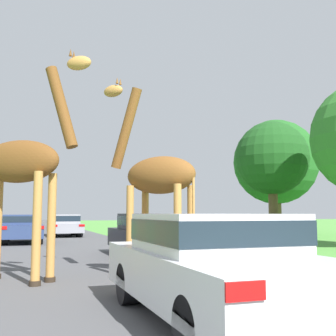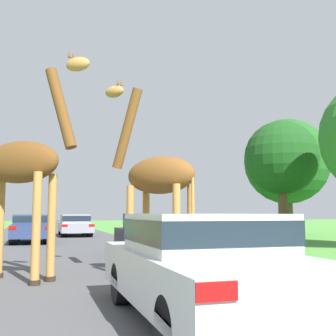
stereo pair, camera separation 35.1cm
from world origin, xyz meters
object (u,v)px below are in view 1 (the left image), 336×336
object	(u,v)px
car_queue_right	(22,228)
car_far_ahead	(64,224)
tree_centre_back	(272,159)
car_lead_maroon	(214,263)
tree_left_edge	(276,162)
giraffe_companion	(22,169)
car_queue_left	(150,234)
giraffe_near_road	(156,178)

from	to	relation	value
car_queue_right	car_far_ahead	xyz separation A→B (m)	(2.54, 5.55, -0.01)
tree_centre_back	car_lead_maroon	bearing A→B (deg)	-125.89
car_lead_maroon	tree_left_edge	world-z (taller)	tree_left_edge
giraffe_companion	tree_centre_back	xyz separation A→B (m)	(12.42, 9.54, 1.91)
car_queue_right	tree_left_edge	bearing A→B (deg)	9.75
tree_centre_back	car_queue_left	bearing A→B (deg)	-147.25
car_far_ahead	tree_centre_back	bearing A→B (deg)	-40.08
giraffe_companion	car_lead_maroon	distance (m)	5.11
car_queue_left	tree_centre_back	world-z (taller)	tree_centre_back
car_queue_left	car_far_ahead	size ratio (longest dim) A/B	0.95
tree_left_edge	tree_centre_back	xyz separation A→B (m)	(-3.90, -5.52, -0.61)
giraffe_companion	car_queue_left	xyz separation A→B (m)	(4.10, 4.19, -1.62)
car_lead_maroon	car_queue_left	xyz separation A→B (m)	(1.59, 8.34, -0.01)
car_far_ahead	giraffe_companion	bearing A→B (deg)	-98.25
car_far_ahead	tree_left_edge	distance (m)	14.62
giraffe_companion	tree_centre_back	world-z (taller)	tree_centre_back
car_queue_right	tree_centre_back	bearing A→B (deg)	-12.43
car_queue_left	car_far_ahead	bearing A→B (deg)	96.34
car_lead_maroon	car_queue_right	world-z (taller)	car_lead_maroon
tree_left_edge	tree_centre_back	size ratio (longest dim) A/B	1.24
car_far_ahead	giraffe_near_road	bearing A→B (deg)	-88.95
car_queue_left	tree_centre_back	distance (m)	10.50
car_lead_maroon	car_queue_right	distance (m)	16.60
car_lead_maroon	tree_centre_back	xyz separation A→B (m)	(9.91, 13.69, 3.52)
car_queue_left	giraffe_near_road	bearing A→B (deg)	-104.83
car_queue_right	car_far_ahead	world-z (taller)	car_queue_right
car_far_ahead	car_queue_right	bearing A→B (deg)	-114.56
giraffe_companion	tree_centre_back	bearing A→B (deg)	164.63
giraffe_near_road	car_far_ahead	bearing A→B (deg)	50.29
car_queue_left	tree_left_edge	distance (m)	16.87
car_queue_right	car_far_ahead	distance (m)	6.10
giraffe_companion	tree_left_edge	world-z (taller)	tree_left_edge
car_lead_maroon	car_queue_right	bearing A→B (deg)	98.53
tree_left_edge	car_far_ahead	bearing A→B (deg)	168.66
car_lead_maroon	car_far_ahead	size ratio (longest dim) A/B	0.98
car_queue_right	tree_left_edge	distance (m)	17.03
car_queue_right	car_queue_left	world-z (taller)	car_queue_left
car_lead_maroon	car_far_ahead	bearing A→B (deg)	89.81
car_queue_left	tree_centre_back	xyz separation A→B (m)	(8.32, 5.35, 3.53)
giraffe_near_road	giraffe_companion	distance (m)	2.93
giraffe_near_road	tree_left_edge	distance (m)	20.54
car_lead_maroon	tree_left_edge	distance (m)	24.02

